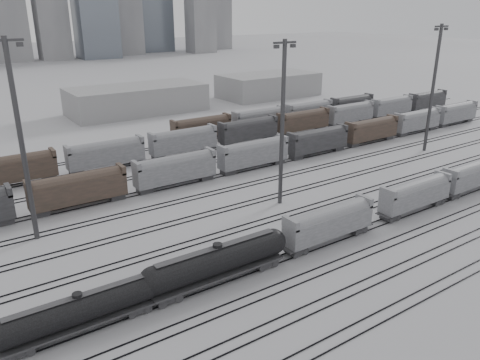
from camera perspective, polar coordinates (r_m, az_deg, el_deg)
ground at (r=65.49m, az=12.43°, el=-7.32°), size 900.00×900.00×0.00m
tracks at (r=77.18m, az=3.09°, el=-2.44°), size 220.00×71.50×0.16m
tank_car_a at (r=49.19m, az=-19.00°, el=-14.81°), size 16.62×2.77×4.11m
tank_car_b at (r=53.96m, az=-2.72°, el=-9.84°), size 19.01×3.17×4.70m
hopper_car_a at (r=63.48m, az=10.78°, el=-4.99°), size 14.01×2.78×5.01m
hopper_car_b at (r=76.74m, az=20.61°, el=-1.49°), size 13.93×2.77×4.98m
hopper_car_c at (r=89.32m, az=26.47°, el=0.64°), size 13.97×2.78×5.00m
light_mast_b at (r=65.86m, az=-25.16°, el=4.61°), size 4.28×0.68×26.73m
light_mast_c at (r=72.24m, az=5.19°, el=7.20°), size 4.10×0.66×25.63m
light_mast_d at (r=109.40m, az=22.49°, el=10.54°), size 4.30×0.69×26.89m
bg_string_near at (r=91.72m, az=1.65°, el=3.09°), size 151.00×3.00×5.60m
bg_string_mid at (r=109.86m, az=1.01°, el=5.97°), size 151.00×3.00×5.60m
bg_string_far at (r=126.42m, az=5.46°, el=7.77°), size 66.00×3.00×5.60m
warehouse_mid at (r=146.56m, az=-12.42°, el=9.58°), size 40.00×18.00×8.00m
warehouse_right at (r=171.23m, az=3.51°, el=11.47°), size 35.00×18.00×8.00m
skyline at (r=323.67m, az=-26.05°, el=19.13°), size 316.00×22.40×95.00m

